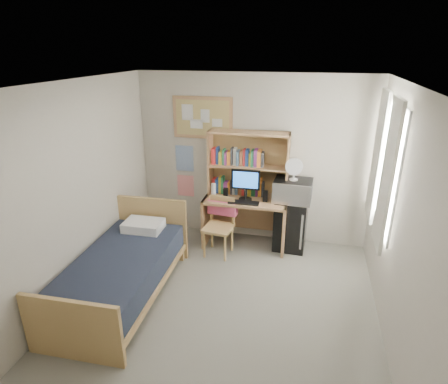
% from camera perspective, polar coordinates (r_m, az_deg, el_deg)
% --- Properties ---
extents(floor, '(3.60, 4.20, 0.02)m').
position_cam_1_polar(floor, '(4.60, -0.74, -18.55)').
color(floor, gray).
rests_on(floor, ground).
extents(ceiling, '(3.60, 4.20, 0.02)m').
position_cam_1_polar(ceiling, '(3.55, -0.95, 15.86)').
color(ceiling, white).
rests_on(ceiling, wall_back).
extents(wall_back, '(3.60, 0.04, 2.60)m').
position_cam_1_polar(wall_back, '(5.82, 4.30, 4.92)').
color(wall_back, beige).
rests_on(wall_back, floor).
extents(wall_front, '(3.60, 0.04, 2.60)m').
position_cam_1_polar(wall_front, '(2.28, -15.46, -25.59)').
color(wall_front, beige).
rests_on(wall_front, floor).
extents(wall_left, '(0.04, 4.20, 2.60)m').
position_cam_1_polar(wall_left, '(4.64, -22.91, -1.10)').
color(wall_left, beige).
rests_on(wall_left, floor).
extents(wall_right, '(0.04, 4.20, 2.60)m').
position_cam_1_polar(wall_right, '(3.90, 25.88, -5.82)').
color(wall_right, beige).
rests_on(wall_right, floor).
extents(window_unit, '(0.10, 1.40, 1.70)m').
position_cam_1_polar(window_unit, '(4.89, 23.26, 3.67)').
color(window_unit, white).
rests_on(window_unit, wall_right).
extents(curtain_left, '(0.04, 0.55, 1.70)m').
position_cam_1_polar(curtain_left, '(4.50, 23.61, 2.21)').
color(curtain_left, silver).
rests_on(curtain_left, wall_right).
extents(curtain_right, '(0.04, 0.55, 1.70)m').
position_cam_1_polar(curtain_right, '(5.26, 22.32, 4.98)').
color(curtain_right, silver).
rests_on(curtain_right, wall_right).
extents(bulletin_board, '(0.94, 0.03, 0.64)m').
position_cam_1_polar(bulletin_board, '(5.84, -3.28, 11.24)').
color(bulletin_board, tan).
rests_on(bulletin_board, wall_back).
extents(poster_wave, '(0.30, 0.01, 0.42)m').
position_cam_1_polar(poster_wave, '(6.09, -6.03, 5.11)').
color(poster_wave, '#2857A3').
rests_on(poster_wave, wall_back).
extents(poster_japan, '(0.28, 0.01, 0.36)m').
position_cam_1_polar(poster_japan, '(6.24, -5.86, 0.97)').
color(poster_japan, red).
rests_on(poster_japan, wall_back).
extents(desk, '(1.27, 0.65, 0.79)m').
position_cam_1_polar(desk, '(5.84, 3.27, -4.53)').
color(desk, tan).
rests_on(desk, floor).
extents(desk_chair, '(0.48, 0.48, 0.88)m').
position_cam_1_polar(desk_chair, '(5.55, -0.89, -5.44)').
color(desk_chair, tan).
rests_on(desk_chair, floor).
extents(mini_fridge, '(0.49, 0.49, 0.80)m').
position_cam_1_polar(mini_fridge, '(5.84, 10.10, -4.78)').
color(mini_fridge, black).
rests_on(mini_fridge, floor).
extents(bed, '(1.08, 2.07, 0.56)m').
position_cam_1_polar(bed, '(4.90, -15.38, -12.38)').
color(bed, black).
rests_on(bed, floor).
extents(hutch, '(1.21, 0.33, 0.99)m').
position_cam_1_polar(hutch, '(5.66, 3.71, 4.25)').
color(hutch, tan).
rests_on(hutch, desk).
extents(monitor, '(0.43, 0.04, 0.45)m').
position_cam_1_polar(monitor, '(5.55, 3.30, 0.98)').
color(monitor, black).
rests_on(monitor, desk).
extents(keyboard, '(0.45, 0.15, 0.02)m').
position_cam_1_polar(keyboard, '(5.50, 3.01, -1.62)').
color(keyboard, black).
rests_on(keyboard, desk).
extents(speaker_left, '(0.07, 0.07, 0.16)m').
position_cam_1_polar(speaker_left, '(5.65, 0.27, -0.19)').
color(speaker_left, black).
rests_on(speaker_left, desk).
extents(speaker_right, '(0.07, 0.07, 0.17)m').
position_cam_1_polar(speaker_right, '(5.56, 6.31, -0.65)').
color(speaker_right, black).
rests_on(speaker_right, desk).
extents(water_bottle, '(0.07, 0.07, 0.23)m').
position_cam_1_polar(water_bottle, '(5.64, -1.61, 0.16)').
color(water_bottle, white).
rests_on(water_bottle, desk).
extents(hoodie, '(0.45, 0.18, 0.21)m').
position_cam_1_polar(hoodie, '(5.61, -0.20, -2.36)').
color(hoodie, '#DF5582').
rests_on(hoodie, desk_chair).
extents(microwave, '(0.57, 0.44, 0.32)m').
position_cam_1_polar(microwave, '(5.60, 10.44, 0.27)').
color(microwave, silver).
rests_on(microwave, mini_fridge).
extents(desk_fan, '(0.26, 0.26, 0.31)m').
position_cam_1_polar(desk_fan, '(5.50, 10.66, 3.31)').
color(desk_fan, white).
rests_on(desk_fan, microwave).
extents(pillow, '(0.53, 0.38, 0.13)m').
position_cam_1_polar(pillow, '(5.31, -12.17, -5.01)').
color(pillow, white).
rests_on(pillow, bed).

